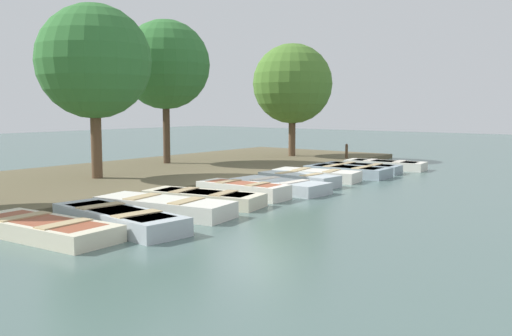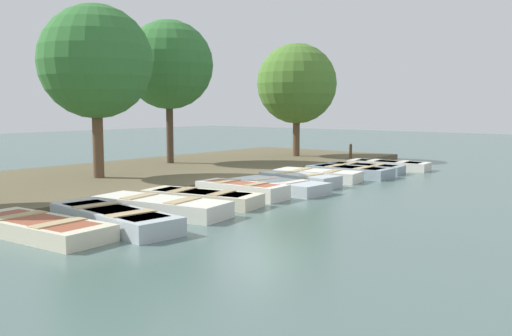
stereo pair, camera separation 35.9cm
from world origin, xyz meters
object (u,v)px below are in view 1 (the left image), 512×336
(rowboat_7, at_px, (316,175))
(rowboat_10, at_px, (385,165))
(rowboat_1, at_px, (118,218))
(park_tree_left, at_px, (94,62))
(rowboat_2, at_px, (164,206))
(rowboat_5, at_px, (279,186))
(rowboat_6, at_px, (299,179))
(rowboat_4, at_px, (243,190))
(park_tree_right, at_px, (292,84))
(rowboat_9, at_px, (361,168))
(park_tree_center, at_px, (165,65))
(rowboat_3, at_px, (204,198))
(rowboat_0, at_px, (43,228))
(rowboat_8, at_px, (347,171))
(mooring_post_far, at_px, (347,153))

(rowboat_7, distance_m, rowboat_10, 4.67)
(rowboat_7, bearing_deg, rowboat_10, 76.59)
(rowboat_1, height_order, park_tree_left, park_tree_left)
(rowboat_2, height_order, rowboat_5, rowboat_2)
(rowboat_6, xyz_separation_m, park_tree_left, (-5.29, -3.81, 3.71))
(rowboat_6, distance_m, rowboat_10, 6.03)
(rowboat_4, bearing_deg, park_tree_right, 114.79)
(rowboat_2, relative_size, park_tree_right, 0.65)
(rowboat_9, height_order, park_tree_center, park_tree_center)
(rowboat_3, height_order, rowboat_5, same)
(rowboat_1, height_order, rowboat_7, rowboat_1)
(rowboat_1, height_order, park_tree_right, park_tree_right)
(rowboat_10, bearing_deg, rowboat_6, -98.48)
(rowboat_5, height_order, rowboat_10, rowboat_5)
(park_tree_center, bearing_deg, rowboat_7, 3.60)
(rowboat_6, relative_size, rowboat_7, 0.88)
(rowboat_0, bearing_deg, park_tree_right, 103.37)
(rowboat_2, xyz_separation_m, rowboat_5, (0.03, 4.59, -0.02))
(rowboat_4, height_order, rowboat_10, rowboat_4)
(rowboat_0, distance_m, rowboat_9, 13.53)
(park_tree_left, bearing_deg, rowboat_6, 35.74)
(rowboat_7, relative_size, rowboat_9, 1.00)
(rowboat_4, xyz_separation_m, rowboat_7, (-0.31, 4.36, -0.03))
(rowboat_2, distance_m, park_tree_left, 7.08)
(rowboat_4, xyz_separation_m, rowboat_5, (0.19, 1.48, -0.04))
(rowboat_3, xyz_separation_m, rowboat_6, (-0.07, 4.54, 0.02))
(rowboat_5, bearing_deg, park_tree_center, 164.14)
(rowboat_0, distance_m, rowboat_5, 7.58)
(rowboat_0, distance_m, rowboat_1, 1.51)
(rowboat_6, bearing_deg, rowboat_8, 92.03)
(rowboat_2, bearing_deg, rowboat_10, 81.07)
(mooring_post_far, height_order, park_tree_right, park_tree_right)
(park_tree_center, height_order, park_tree_right, park_tree_center)
(rowboat_6, bearing_deg, rowboat_9, 95.02)
(rowboat_4, relative_size, rowboat_6, 0.99)
(mooring_post_far, distance_m, park_tree_center, 8.79)
(rowboat_5, bearing_deg, rowboat_7, 102.35)
(rowboat_3, height_order, rowboat_10, rowboat_3)
(rowboat_2, height_order, park_tree_right, park_tree_right)
(rowboat_3, xyz_separation_m, rowboat_4, (0.05, 1.54, 0.04))
(rowboat_0, distance_m, park_tree_center, 12.94)
(rowboat_8, bearing_deg, rowboat_3, -92.31)
(rowboat_6, xyz_separation_m, rowboat_8, (0.10, 3.01, -0.01))
(rowboat_0, bearing_deg, rowboat_1, 67.79)
(rowboat_3, distance_m, rowboat_8, 7.55)
(park_tree_center, xyz_separation_m, park_tree_right, (2.13, 5.93, -0.62))
(rowboat_9, height_order, park_tree_right, park_tree_right)
(rowboat_5, bearing_deg, mooring_post_far, 109.02)
(park_tree_left, bearing_deg, mooring_post_far, 75.01)
(rowboat_3, distance_m, park_tree_center, 9.83)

